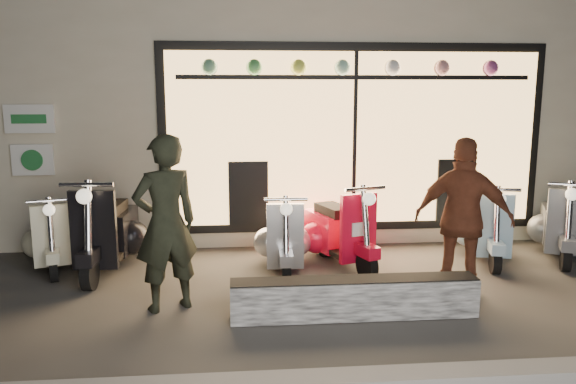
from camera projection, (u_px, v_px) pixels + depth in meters
name	position (u px, v px, depth m)	size (l,w,h in m)	color
ground	(316.00, 295.00, 6.20)	(40.00, 40.00, 0.00)	#383533
kerb	(353.00, 382.00, 4.23)	(40.00, 0.25, 0.12)	slate
shop_building	(281.00, 97.00, 10.71)	(10.20, 6.23, 4.20)	beige
graffiti_barrier	(354.00, 298.00, 5.55)	(2.44, 0.28, 0.40)	black
scooter_silver	(283.00, 237.00, 7.12)	(0.45, 1.36, 0.98)	black
scooter_red	(336.00, 230.00, 7.32)	(0.80, 1.48, 1.06)	black
scooter_black	(109.00, 231.00, 7.09)	(0.57, 1.63, 1.17)	black
scooter_cream	(51.00, 237.00, 7.17)	(0.69, 1.31, 0.94)	black
scooter_blue	(485.00, 227.00, 7.55)	(0.68, 1.43, 1.02)	black
scooter_grey	(561.00, 224.00, 7.64)	(0.88, 1.44, 1.06)	black
man	(166.00, 224.00, 5.64)	(0.66, 0.43, 1.81)	black
woman	(464.00, 219.00, 5.98)	(1.02, 0.43, 1.74)	brown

